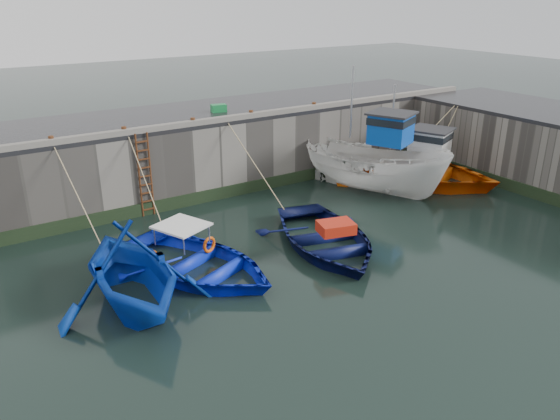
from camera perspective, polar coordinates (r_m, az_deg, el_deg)
ground at (r=14.62m, az=8.30°, el=-11.37°), size 120.00×120.00×0.00m
quay_back at (r=23.94m, az=-11.53°, el=5.79°), size 30.00×5.00×3.00m
road_back at (r=23.56m, az=-11.82°, el=9.48°), size 30.00×5.00×0.16m
kerb_back at (r=21.40m, az=-9.47°, el=8.90°), size 30.00×0.30×0.20m
algae_back at (r=22.09m, az=-8.79°, el=1.19°), size 30.00×0.08×0.50m
algae_right at (r=24.57m, az=25.88°, el=1.32°), size 0.08×15.00×0.50m
ladder at (r=20.93m, az=-13.91°, el=3.52°), size 0.51×0.08×3.20m
boat_near_white at (r=15.66m, az=-14.97°, el=-9.49°), size 4.52×5.20×2.68m
boat_near_white_rope at (r=19.34m, az=-19.11°, el=-3.72°), size 0.04×4.38×3.10m
boat_near_blue at (r=16.90m, az=-8.71°, el=-6.48°), size 5.82×6.69×1.16m
boat_near_blue_rope at (r=20.19m, az=-13.39°, el=-1.96°), size 0.04×3.82×3.10m
boat_near_navy at (r=18.40m, az=4.74°, el=-3.83°), size 5.31×6.45×1.16m
boat_near_navy_rope at (r=21.61m, az=-2.12°, el=0.26°), size 0.04×4.35×3.10m
boat_far_white at (r=23.46m, az=9.93°, el=4.45°), size 4.91×6.96×5.52m
boat_far_orange at (r=25.29m, az=13.88°, el=4.08°), size 7.85×8.96×4.54m
fish_crate at (r=23.85m, az=-6.43°, el=10.53°), size 0.70×0.47×0.32m
bollard_a at (r=20.08m, az=-22.78°, el=6.76°), size 0.18×0.18×0.28m
bollard_b at (r=20.64m, az=-15.98°, el=8.00°), size 0.18×0.18×0.28m
bollard_c at (r=21.56m, az=-9.10°, el=9.13°), size 0.18×0.18×0.28m
bollard_d at (r=22.72m, az=-3.04°, el=10.02°), size 0.18×0.18×0.28m
bollard_e at (r=24.44m, az=3.56°, el=10.85°), size 0.18×0.18×0.28m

